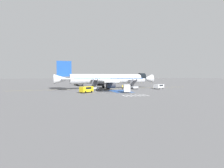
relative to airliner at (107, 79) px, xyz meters
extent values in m
plane|color=slate|center=(2.56, -0.51, -3.82)|extent=(600.00, 600.00, 0.00)
cube|color=gold|center=(0.68, 0.01, -3.82)|extent=(74.64, 1.33, 0.01)
cube|color=#2856A8|center=(0.68, -12.92, -3.82)|extent=(5.79, 10.63, 0.01)
cube|color=silver|center=(-2.92, -25.83, -3.82)|extent=(0.44, 3.60, 0.01)
cube|color=silver|center=(-1.72, -25.83, -3.82)|extent=(0.44, 3.60, 0.01)
cube|color=silver|center=(-0.52, -25.83, -3.82)|extent=(0.44, 3.60, 0.01)
cube|color=silver|center=(0.68, -25.83, -3.82)|extent=(0.44, 3.60, 0.01)
cube|color=silver|center=(1.88, -25.83, -3.82)|extent=(0.44, 3.60, 0.01)
cube|color=silver|center=(3.08, -25.83, -3.82)|extent=(0.44, 3.60, 0.01)
cylinder|color=silver|center=(0.68, 0.01, 0.06)|extent=(30.70, 4.25, 3.78)
cone|color=silver|center=(18.08, 0.27, 0.06)|extent=(4.22, 3.77, 3.71)
cone|color=silver|center=(-17.49, -0.26, 0.06)|extent=(5.73, 3.72, 3.63)
cylinder|color=black|center=(15.24, 0.23, 0.54)|extent=(2.33, 3.86, 3.82)
cube|color=#19479E|center=(0.68, 0.01, 0.25)|extent=(28.25, 4.28, 0.24)
cube|color=silver|center=(-2.72, 8.67, -0.50)|extent=(7.06, 17.17, 0.44)
cylinder|color=#38383D|center=(-1.11, 7.21, -1.93)|extent=(3.09, 2.40, 2.35)
cube|color=silver|center=(-2.46, -8.75, -0.50)|extent=(6.58, 17.11, 0.44)
cylinder|color=#38383D|center=(-0.89, -7.24, -1.93)|extent=(3.09, 2.40, 2.35)
cube|color=#19479E|center=(-16.63, -0.25, 3.87)|extent=(5.30, 0.44, 5.72)
cube|color=silver|center=(-16.12, 3.35, 0.25)|extent=(3.50, 6.10, 0.24)
cube|color=silver|center=(-16.01, -3.84, 0.25)|extent=(3.50, 6.10, 0.24)
cylinder|color=#38383D|center=(11.40, 0.17, -1.86)|extent=(0.20, 0.20, 3.08)
cylinder|color=black|center=(11.40, 0.17, -3.40)|extent=(0.84, 0.29, 0.84)
cylinder|color=#38383D|center=(-0.94, 2.98, -1.89)|extent=(0.24, 0.24, 2.77)
cylinder|color=black|center=(-0.94, 2.98, -3.27)|extent=(1.11, 0.62, 1.10)
cylinder|color=#38383D|center=(-0.85, -3.00, -1.89)|extent=(0.24, 0.24, 2.77)
cylinder|color=black|center=(-0.85, -3.00, -3.27)|extent=(1.11, 0.62, 1.10)
cube|color=#ADB2BA|center=(9.17, -4.35, -3.12)|extent=(2.27, 4.83, 0.70)
cylinder|color=black|center=(8.21, -2.69, -3.47)|extent=(0.23, 0.70, 0.70)
cylinder|color=black|center=(10.08, -2.66, -3.47)|extent=(0.23, 0.70, 0.70)
cylinder|color=black|center=(8.26, -6.05, -3.47)|extent=(0.23, 0.70, 0.70)
cylinder|color=black|center=(10.13, -6.02, -3.47)|extent=(0.23, 0.70, 0.70)
cube|color=#4C4C51|center=(9.17, -4.35, -1.60)|extent=(1.49, 4.18, 2.48)
cube|color=#4C4C51|center=(9.14, -2.07, -0.43)|extent=(1.67, 1.12, 0.12)
cube|color=silver|center=(8.40, -4.37, -1.13)|extent=(0.13, 4.55, 3.16)
cube|color=silver|center=(9.94, -4.34, -1.13)|extent=(0.13, 4.55, 3.16)
cube|color=#ADB2BA|center=(-6.15, -4.59, -3.12)|extent=(2.27, 4.83, 0.70)
cylinder|color=black|center=(-7.11, -2.92, -3.47)|extent=(0.23, 0.70, 0.70)
cylinder|color=black|center=(-5.24, -2.89, -3.47)|extent=(0.23, 0.70, 0.70)
cylinder|color=black|center=(-7.06, -6.28, -3.47)|extent=(0.23, 0.70, 0.70)
cylinder|color=black|center=(-5.19, -6.25, -3.47)|extent=(0.23, 0.70, 0.70)
cube|color=#4C4C51|center=(-6.15, -4.59, -1.51)|extent=(1.49, 4.19, 2.66)
cube|color=#4C4C51|center=(-6.19, -2.31, -0.24)|extent=(1.67, 1.12, 0.12)
cube|color=silver|center=(-6.92, -4.60, -1.03)|extent=(0.13, 4.58, 3.33)
cube|color=silver|center=(-5.38, -4.57, -1.03)|extent=(0.13, 4.58, 3.33)
cube|color=#38383D|center=(-8.39, 24.69, -3.04)|extent=(3.50, 9.96, 0.60)
cube|color=silver|center=(-8.89, 29.43, -2.54)|extent=(2.59, 2.40, 1.60)
cube|color=black|center=(-9.00, 30.51, -2.22)|extent=(1.99, 0.25, 0.70)
cylinder|color=#B7BCC4|center=(-8.34, 24.26, -1.63)|extent=(2.90, 6.92, 2.21)
cylinder|color=gold|center=(-8.34, 24.26, -1.63)|extent=(2.28, 0.58, 2.25)
cylinder|color=black|center=(-10.02, 28.88, -3.34)|extent=(0.38, 0.98, 0.96)
cylinder|color=black|center=(-7.66, 29.12, -3.34)|extent=(0.38, 0.98, 0.96)
cylinder|color=black|center=(-9.51, 24.02, -3.34)|extent=(0.38, 0.98, 0.96)
cylinder|color=black|center=(-7.15, 24.27, -3.34)|extent=(0.38, 0.98, 0.96)
cylinder|color=black|center=(-9.23, 21.33, -3.34)|extent=(0.38, 0.98, 0.96)
cylinder|color=black|center=(-6.87, 21.58, -3.34)|extent=(0.38, 0.98, 0.96)
cube|color=yellow|center=(-10.81, -14.74, -2.72)|extent=(4.50, 3.96, 1.57)
cube|color=black|center=(-10.81, -14.74, -2.37)|extent=(2.98, 2.87, 0.56)
cylinder|color=black|center=(-11.39, -16.19, -3.50)|extent=(0.64, 0.54, 0.64)
cylinder|color=black|center=(-12.37, -14.83, -3.50)|extent=(0.64, 0.54, 0.64)
cylinder|color=black|center=(-9.26, -14.66, -3.50)|extent=(0.64, 0.54, 0.64)
cylinder|color=black|center=(-10.24, -13.29, -3.50)|extent=(0.64, 0.54, 0.64)
cube|color=silver|center=(1.28, -17.21, -2.48)|extent=(3.77, 5.87, 2.04)
cube|color=black|center=(1.28, -17.21, -2.03)|extent=(2.89, 3.54, 0.73)
cylinder|color=black|center=(1.09, -15.29, -3.50)|extent=(0.42, 0.67, 0.64)
cylinder|color=black|center=(2.71, -15.91, -3.50)|extent=(0.42, 0.67, 0.64)
cylinder|color=black|center=(-0.15, -18.50, -3.50)|extent=(0.42, 0.67, 0.64)
cylinder|color=black|center=(1.47, -19.13, -3.50)|extent=(0.42, 0.67, 0.64)
cube|color=silver|center=(18.57, -7.73, -2.78)|extent=(5.38, 4.28, 1.44)
cube|color=black|center=(18.57, -7.73, -2.47)|extent=(3.43, 3.16, 0.52)
cylinder|color=black|center=(19.47, -6.14, -3.50)|extent=(0.65, 0.49, 0.64)
cylinder|color=black|center=(20.39, -7.74, -3.50)|extent=(0.65, 0.49, 0.64)
cylinder|color=black|center=(16.75, -7.72, -3.50)|extent=(0.65, 0.49, 0.64)
cylinder|color=black|center=(17.68, -9.32, -3.50)|extent=(0.65, 0.49, 0.64)
cylinder|color=#191E38|center=(-0.56, -4.46, -3.37)|extent=(0.14, 0.14, 0.91)
cylinder|color=#191E38|center=(-0.42, -4.56, -3.37)|extent=(0.14, 0.14, 0.91)
cube|color=yellow|center=(-0.49, -4.51, -2.55)|extent=(0.47, 0.42, 0.72)
cube|color=silver|center=(-0.49, -4.51, -2.55)|extent=(0.49, 0.43, 0.06)
sphere|color=#9E704C|center=(-0.49, -4.51, -2.07)|extent=(0.25, 0.25, 0.25)
cylinder|color=black|center=(-0.60, -3.56, -3.40)|extent=(0.14, 0.14, 0.85)
cylinder|color=black|center=(-0.43, -3.55, -3.40)|extent=(0.14, 0.14, 0.85)
cube|color=orange|center=(-0.51, -3.56, -2.64)|extent=(0.44, 0.26, 0.67)
cube|color=silver|center=(-0.51, -3.56, -2.64)|extent=(0.45, 0.27, 0.06)
sphere|color=#9E704C|center=(-0.51, -3.56, -2.19)|extent=(0.23, 0.23, 0.23)
cylinder|color=black|center=(3.89, -6.33, -3.38)|extent=(0.14, 0.14, 0.87)
cylinder|color=black|center=(4.06, -6.37, -3.38)|extent=(0.14, 0.14, 0.87)
cube|color=yellow|center=(3.98, -6.35, -2.61)|extent=(0.46, 0.31, 0.69)
cube|color=silver|center=(3.98, -6.35, -2.61)|extent=(0.47, 0.32, 0.06)
sphere|color=#9E704C|center=(3.98, -6.35, -2.14)|extent=(0.24, 0.24, 0.24)
camera|label=1|loc=(-19.28, -66.76, 1.23)|focal=28.00mm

